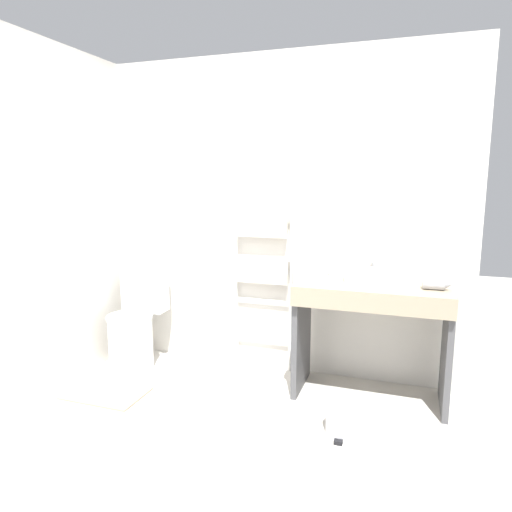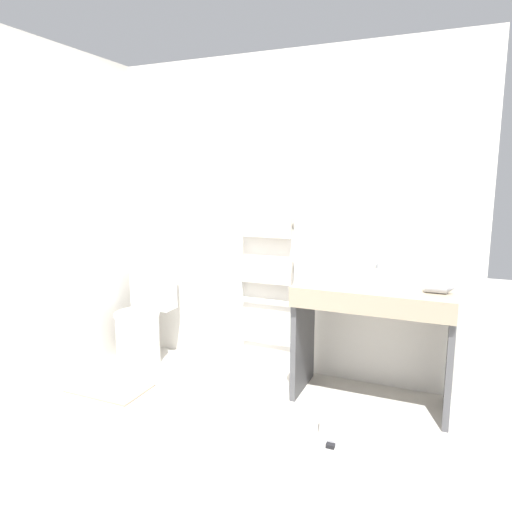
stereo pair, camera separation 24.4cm
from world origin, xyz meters
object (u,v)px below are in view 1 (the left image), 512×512
Objects in this scene: toilet at (135,327)px; trash_bin at (342,416)px; towel_radiator at (262,263)px; cup_near_edge at (334,270)px; cup_near_wall at (322,268)px; sink_basin at (371,276)px; hair_dryer at (435,283)px.

toilet is 2.74× the size of trash_bin.
towel_radiator is at bearing 134.00° from trash_bin.
cup_near_wall is at bearing 164.21° from cup_near_edge.
trash_bin is (-0.09, -0.60, -0.75)m from sink_basin.
cup_near_edge is at bearing 7.51° from toilet.
towel_radiator is 1.34m from trash_bin.
toilet is 1.70m from cup_near_edge.
toilet is at bearing -177.10° from sink_basin.
towel_radiator reaches higher than trash_bin.
cup_near_edge reaches higher than sink_basin.
trash_bin is (0.27, -0.74, -0.75)m from cup_near_wall.
hair_dryer is at bearing 46.00° from trash_bin.
sink_basin is 3.85× the size of cup_near_edge.
cup_near_edge is (1.59, 0.21, 0.55)m from toilet.
toilet is 1.62m from cup_near_wall.
hair_dryer is at bearing 0.49° from toilet.
sink_basin is at bearing 2.90° from toilet.
cup_near_edge is (-0.27, 0.12, 0.01)m from sink_basin.
cup_near_edge reaches higher than trash_bin.
cup_near_edge is (0.58, -0.08, -0.00)m from towel_radiator.
sink_basin is (1.87, 0.09, 0.54)m from toilet.
towel_radiator is 4.51× the size of trash_bin.
trash_bin is (0.18, -0.71, -0.76)m from cup_near_edge.
toilet is 1.19m from towel_radiator.
cup_near_edge is at bearing 104.44° from trash_bin.
cup_near_wall reaches higher than trash_bin.
toilet is 1.94m from sink_basin.
toilet is at bearing -171.09° from cup_near_wall.
towel_radiator reaches higher than toilet.
sink_basin reaches higher than trash_bin.
cup_near_wall is at bearing 158.82° from sink_basin.
trash_bin is (1.78, -0.50, -0.21)m from toilet.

